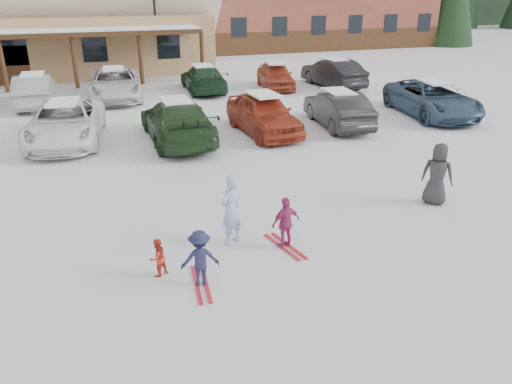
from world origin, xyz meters
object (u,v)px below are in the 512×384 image
object	(u,v)px
parked_car_4	(263,114)
parked_car_13	(333,73)
child_magenta	(286,223)
parked_car_2	(65,122)
parked_car_11	(203,79)
toddler_red	(158,258)
parked_car_6	(432,99)
adult_skier	(231,210)
lamp_post	(155,16)
parked_car_5	(338,109)
parked_car_3	(177,121)
child_navy	(200,258)
parked_car_10	(115,84)
bystander_dark	(437,174)
parked_car_12	(275,76)
parked_car_9	(35,90)

from	to	relation	value
parked_car_4	parked_car_13	xyz separation A→B (m)	(6.91, 7.71, 0.00)
child_magenta	parked_car_2	world-z (taller)	parked_car_2
parked_car_11	parked_car_4	bearing A→B (deg)	94.40
toddler_red	parked_car_6	size ratio (longest dim) A/B	0.15
adult_skier	parked_car_13	bearing A→B (deg)	-155.85
lamp_post	parked_car_11	size ratio (longest dim) A/B	1.33
lamp_post	parked_car_5	distance (m)	16.21
parked_car_3	child_navy	bearing A→B (deg)	81.13
adult_skier	parked_car_2	size ratio (longest dim) A/B	0.30
child_navy	parked_car_2	world-z (taller)	parked_car_2
parked_car_3	parked_car_10	xyz separation A→B (m)	(-1.64, 8.34, -0.00)
parked_car_5	parked_car_6	bearing A→B (deg)	-171.36
parked_car_6	parked_car_3	bearing A→B (deg)	-171.39
toddler_red	bystander_dark	size ratio (longest dim) A/B	0.49
parked_car_10	lamp_post	bearing A→B (deg)	68.39
parked_car_10	parked_car_12	bearing A→B (deg)	3.81
bystander_dark	parked_car_12	world-z (taller)	bystander_dark
parked_car_6	parked_car_11	distance (m)	11.92
parked_car_2	parked_car_9	distance (m)	6.82
parked_car_2	parked_car_12	world-z (taller)	parked_car_2
child_magenta	parked_car_9	xyz separation A→B (m)	(-6.16, 16.72, 0.16)
child_navy	parked_car_3	size ratio (longest dim) A/B	0.22
bystander_dark	parked_car_6	xyz separation A→B (m)	(5.93, 8.15, -0.08)
parked_car_6	adult_skier	bearing A→B (deg)	-136.67
adult_skier	parked_car_2	distance (m)	10.14
bystander_dark	parked_car_11	distance (m)	16.82
parked_car_2	parked_car_3	xyz separation A→B (m)	(3.91, -1.21, 0.02)
adult_skier	parked_car_9	distance (m)	16.92
parked_car_12	parked_car_13	bearing A→B (deg)	-2.03
lamp_post	parked_car_9	bearing A→B (deg)	-133.65
parked_car_3	parked_car_12	xyz separation A→B (m)	(7.05, 8.38, -0.07)
parked_car_12	parked_car_13	xyz separation A→B (m)	(3.24, -0.65, 0.07)
adult_skier	parked_car_3	size ratio (longest dim) A/B	0.31
parked_car_13	parked_car_6	bearing A→B (deg)	93.34
lamp_post	child_navy	distance (m)	25.21
adult_skier	child_navy	distance (m)	1.80
parked_car_2	parked_car_5	distance (m)	10.59
parked_car_3	parked_car_11	xyz separation A→B (m)	(3.03, 8.78, -0.08)
parked_car_2	parked_car_6	bearing A→B (deg)	3.43
bystander_dark	parked_car_4	xyz separation A→B (m)	(-2.07, 7.88, -0.06)
adult_skier	child_magenta	distance (m)	1.25
toddler_red	child_magenta	world-z (taller)	child_magenta
child_magenta	parked_car_12	distance (m)	18.33
parked_car_10	parked_car_11	world-z (taller)	parked_car_10
parked_car_12	parked_car_10	bearing A→B (deg)	-170.36
child_magenta	parked_car_6	distance (m)	14.00
child_magenta	parked_car_2	xyz separation A→B (m)	(-4.69, 10.05, 0.15)
bystander_dark	parked_car_10	xyz separation A→B (m)	(-7.10, 16.20, -0.06)
parked_car_9	parked_car_10	distance (m)	3.77
parked_car_3	parked_car_13	world-z (taller)	parked_car_13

